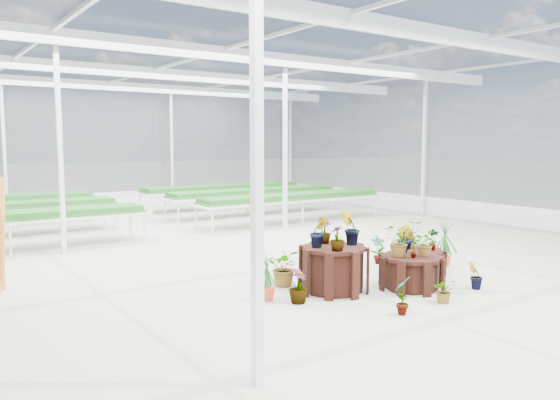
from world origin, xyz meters
TOP-DOWN VIEW (x-y plane):
  - ground_plane at (0.00, 0.00)m, footprint 24.00×24.00m
  - greenhouse_shell at (0.00, 0.00)m, footprint 18.00×24.00m
  - steel_frame at (0.00, 0.00)m, footprint 18.00×24.00m
  - nursery_benches at (0.00, 7.20)m, footprint 16.00×7.00m
  - plinth_tall at (-0.10, -1.78)m, footprint 1.17×1.17m
  - plinth_mid at (1.10, -2.38)m, footprint 1.37×1.37m
  - plinth_low at (2.10, -1.68)m, footprint 1.04×1.04m
  - nursery_plants at (0.90, -1.64)m, footprint 4.68×2.92m

SIDE VIEW (x-z plane):
  - ground_plane at x=0.00m, z-range 0.00..0.00m
  - plinth_low at x=2.10m, z-range 0.00..0.43m
  - plinth_mid at x=1.10m, z-range 0.00..0.56m
  - plinth_tall at x=-0.10m, z-range 0.00..0.76m
  - nursery_benches at x=0.00m, z-range 0.00..0.84m
  - nursery_plants at x=0.90m, z-range -0.14..1.19m
  - greenhouse_shell at x=0.00m, z-range 0.00..4.50m
  - steel_frame at x=0.00m, z-range 0.00..4.50m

